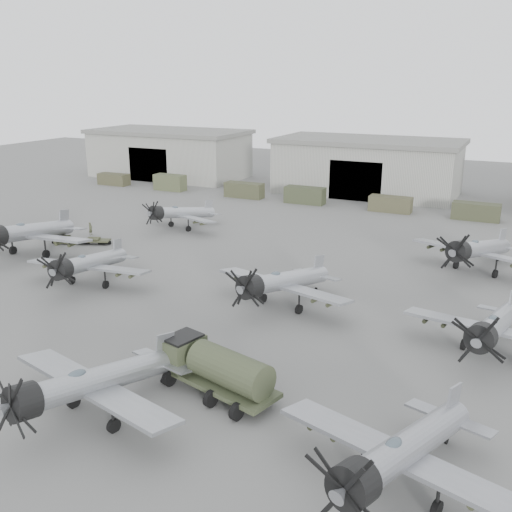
{
  "coord_description": "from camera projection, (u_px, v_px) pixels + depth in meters",
  "views": [
    {
      "loc": [
        23.45,
        -28.51,
        17.93
      ],
      "look_at": [
        2.18,
        15.89,
        2.5
      ],
      "focal_mm": 40.0,
      "sensor_mm": 36.0,
      "label": 1
    }
  ],
  "objects": [
    {
      "name": "tug_trailer",
      "position": [
        74.0,
        240.0,
        64.23
      ],
      "size": [
        6.25,
        3.49,
        1.26
      ],
      "rotation": [
        0.0,
        0.0,
        0.39
      ],
      "color": "#383B26",
      "rests_on": "ground"
    },
    {
      "name": "support_truck_3",
      "position": [
        305.0,
        195.0,
        84.74
      ],
      "size": [
        5.99,
        2.2,
        2.46
      ],
      "primitive_type": "cube",
      "color": "#363C27",
      "rests_on": "ground"
    },
    {
      "name": "aircraft_near_1",
      "position": [
        88.0,
        384.0,
        30.58
      ],
      "size": [
        12.3,
        11.07,
        4.89
      ],
      "rotation": [
        0.0,
        0.0,
        -0.24
      ],
      "color": "gray",
      "rests_on": "ground"
    },
    {
      "name": "support_truck_1",
      "position": [
        170.0,
        182.0,
        94.58
      ],
      "size": [
        5.3,
        2.2,
        2.61
      ],
      "primitive_type": "cube",
      "color": "#444A30",
      "rests_on": "ground"
    },
    {
      "name": "aircraft_mid_3",
      "position": [
        494.0,
        327.0,
        37.67
      ],
      "size": [
        12.07,
        10.86,
        4.79
      ],
      "rotation": [
        0.0,
        0.0,
        -0.16
      ],
      "color": "#9D9FA5",
      "rests_on": "ground"
    },
    {
      "name": "aircraft_far_1",
      "position": [
        477.0,
        250.0,
        54.01
      ],
      "size": [
        12.78,
        11.53,
        5.15
      ],
      "rotation": [
        0.0,
        0.0,
        -0.34
      ],
      "color": "#97999F",
      "rests_on": "ground"
    },
    {
      "name": "fuel_tanker",
      "position": [
        216.0,
        367.0,
        33.43
      ],
      "size": [
        8.2,
        4.51,
        3.01
      ],
      "rotation": [
        0.0,
        0.0,
        -0.26
      ],
      "color": "#373D28",
      "rests_on": "ground"
    },
    {
      "name": "hangar_left",
      "position": [
        169.0,
        153.0,
        107.24
      ],
      "size": [
        29.0,
        14.8,
        8.7
      ],
      "color": "#9E9E94",
      "rests_on": "ground"
    },
    {
      "name": "hangar_center",
      "position": [
        367.0,
        166.0,
        91.58
      ],
      "size": [
        29.0,
        14.8,
        8.7
      ],
      "color": "#9E9E94",
      "rests_on": "ground"
    },
    {
      "name": "ground",
      "position": [
        129.0,
        348.0,
        39.56
      ],
      "size": [
        220.0,
        220.0,
        0.0
      ],
      "primitive_type": "plane",
      "color": "#595957",
      "rests_on": "ground"
    },
    {
      "name": "aircraft_far_0",
      "position": [
        178.0,
        213.0,
        70.01
      ],
      "size": [
        11.18,
        10.06,
        4.48
      ],
      "rotation": [
        0.0,
        0.0,
        -0.31
      ],
      "color": "#A0A3A9",
      "rests_on": "ground"
    },
    {
      "name": "aircraft_near_2",
      "position": [
        399.0,
        454.0,
        24.85
      ],
      "size": [
        12.37,
        11.14,
        4.94
      ],
      "rotation": [
        0.0,
        0.0,
        -0.29
      ],
      "color": "gray",
      "rests_on": "ground"
    },
    {
      "name": "support_truck_2",
      "position": [
        244.0,
        190.0,
        88.93
      ],
      "size": [
        6.11,
        2.2,
        2.33
      ],
      "primitive_type": "cube",
      "color": "#3A3C27",
      "rests_on": "ground"
    },
    {
      "name": "ground_crew",
      "position": [
        91.0,
        229.0,
        67.68
      ],
      "size": [
        0.42,
        0.6,
        1.56
      ],
      "primitive_type": "imported",
      "rotation": [
        0.0,
        0.0,
        1.65
      ],
      "color": "#3D402A",
      "rests_on": "ground"
    },
    {
      "name": "aircraft_mid_2",
      "position": [
        280.0,
        282.0,
        45.75
      ],
      "size": [
        12.34,
        11.11,
        4.91
      ],
      "rotation": [
        0.0,
        0.0,
        -0.26
      ],
      "color": "#999CA2",
      "rests_on": "ground"
    },
    {
      "name": "aircraft_mid_1",
      "position": [
        86.0,
        264.0,
        50.6
      ],
      "size": [
        11.77,
        10.59,
        4.68
      ],
      "rotation": [
        0.0,
        0.0,
        0.13
      ],
      "color": "#909398",
      "rests_on": "ground"
    },
    {
      "name": "support_truck_4",
      "position": [
        390.0,
        204.0,
        79.52
      ],
      "size": [
        5.83,
        2.2,
        2.15
      ],
      "primitive_type": "cube",
      "color": "#42412B",
      "rests_on": "ground"
    },
    {
      "name": "support_truck_0",
      "position": [
        114.0,
        179.0,
        99.51
      ],
      "size": [
        5.6,
        2.2,
        1.96
      ],
      "primitive_type": "cube",
      "color": "#3E3D28",
      "rests_on": "ground"
    },
    {
      "name": "aircraft_mid_0",
      "position": [
        26.0,
        233.0,
        59.1
      ],
      "size": [
        14.14,
        12.73,
        5.62
      ],
      "rotation": [
        0.0,
        0.0,
        0.11
      ],
      "color": "#919398",
      "rests_on": "ground"
    },
    {
      "name": "support_truck_5",
      "position": [
        476.0,
        211.0,
        74.86
      ],
      "size": [
        6.04,
        2.2,
        2.26
      ],
      "primitive_type": "cube",
      "color": "#363925",
      "rests_on": "ground"
    }
  ]
}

